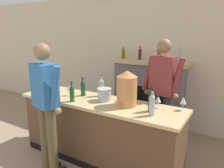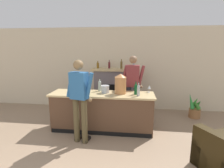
{
  "view_description": "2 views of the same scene",
  "coord_description": "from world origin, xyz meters",
  "px_view_note": "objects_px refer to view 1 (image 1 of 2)",
  "views": [
    {
      "loc": [
        2.01,
        0.23,
        1.97
      ],
      "look_at": [
        0.15,
        3.27,
        1.11
      ],
      "focal_mm": 35.0,
      "sensor_mm": 36.0,
      "label": 1
    },
    {
      "loc": [
        0.99,
        -1.38,
        2.06
      ],
      "look_at": [
        0.44,
        3.08,
        1.14
      ],
      "focal_mm": 28.0,
      "sensor_mm": 36.0,
      "label": 2
    }
  ],
  "objects_px": {
    "wine_bottle_chardonnay_pale": "(101,87)",
    "wine_glass_front_right": "(69,88)",
    "wine_bottle_cabernet_heavy": "(151,101)",
    "wine_bottle_port_short": "(152,104)",
    "person_customer": "(46,106)",
    "wine_glass_back_row": "(158,100)",
    "copper_dispenser": "(127,88)",
    "wine_glass_by_dispenser": "(183,101)",
    "wine_bottle_burgundy_dark": "(83,87)",
    "fireplace_stone": "(149,94)",
    "wine_bottle_rose_blush": "(72,93)",
    "ice_bucket_steel": "(104,94)",
    "person_bartender": "(162,93)"
  },
  "relations": [
    {
      "from": "fireplace_stone",
      "to": "wine_bottle_burgundy_dark",
      "type": "xyz_separation_m",
      "value": [
        -0.55,
        -1.43,
        0.38
      ]
    },
    {
      "from": "person_bartender",
      "to": "wine_bottle_port_short",
      "type": "distance_m",
      "value": 0.8
    },
    {
      "from": "person_customer",
      "to": "wine_bottle_chardonnay_pale",
      "type": "xyz_separation_m",
      "value": [
        0.26,
        0.9,
        0.09
      ]
    },
    {
      "from": "wine_bottle_chardonnay_pale",
      "to": "wine_glass_front_right",
      "type": "distance_m",
      "value": 0.52
    },
    {
      "from": "wine_glass_by_dispenser",
      "to": "wine_glass_front_right",
      "type": "height_order",
      "value": "wine_glass_by_dispenser"
    },
    {
      "from": "copper_dispenser",
      "to": "wine_glass_front_right",
      "type": "height_order",
      "value": "copper_dispenser"
    },
    {
      "from": "person_customer",
      "to": "copper_dispenser",
      "type": "height_order",
      "value": "person_customer"
    },
    {
      "from": "wine_glass_by_dispenser",
      "to": "wine_bottle_burgundy_dark",
      "type": "bearing_deg",
      "value": -174.29
    },
    {
      "from": "ice_bucket_steel",
      "to": "wine_glass_by_dispenser",
      "type": "height_order",
      "value": "ice_bucket_steel"
    },
    {
      "from": "wine_glass_front_right",
      "to": "wine_bottle_port_short",
      "type": "bearing_deg",
      "value": -4.64
    },
    {
      "from": "person_customer",
      "to": "wine_glass_back_row",
      "type": "relative_size",
      "value": 11.06
    },
    {
      "from": "wine_bottle_port_short",
      "to": "wine_bottle_rose_blush",
      "type": "bearing_deg",
      "value": -175.96
    },
    {
      "from": "wine_bottle_burgundy_dark",
      "to": "wine_bottle_chardonnay_pale",
      "type": "distance_m",
      "value": 0.3
    },
    {
      "from": "fireplace_stone",
      "to": "wine_glass_front_right",
      "type": "height_order",
      "value": "fireplace_stone"
    },
    {
      "from": "person_customer",
      "to": "copper_dispenser",
      "type": "relative_size",
      "value": 3.71
    },
    {
      "from": "person_customer",
      "to": "wine_bottle_burgundy_dark",
      "type": "relative_size",
      "value": 6.09
    },
    {
      "from": "wine_bottle_burgundy_dark",
      "to": "wine_glass_back_row",
      "type": "relative_size",
      "value": 1.82
    },
    {
      "from": "fireplace_stone",
      "to": "copper_dispenser",
      "type": "bearing_deg",
      "value": -79.78
    },
    {
      "from": "wine_bottle_rose_blush",
      "to": "wine_glass_front_right",
      "type": "relative_size",
      "value": 1.76
    },
    {
      "from": "fireplace_stone",
      "to": "wine_glass_back_row",
      "type": "height_order",
      "value": "fireplace_stone"
    },
    {
      "from": "fireplace_stone",
      "to": "wine_glass_front_right",
      "type": "bearing_deg",
      "value": -115.82
    },
    {
      "from": "fireplace_stone",
      "to": "wine_bottle_cabernet_heavy",
      "type": "xyz_separation_m",
      "value": [
        0.64,
        -1.53,
        0.39
      ]
    },
    {
      "from": "wine_bottle_cabernet_heavy",
      "to": "wine_glass_back_row",
      "type": "bearing_deg",
      "value": 80.26
    },
    {
      "from": "copper_dispenser",
      "to": "ice_bucket_steel",
      "type": "bearing_deg",
      "value": 176.43
    },
    {
      "from": "wine_bottle_cabernet_heavy",
      "to": "wine_glass_by_dispenser",
      "type": "distance_m",
      "value": 0.42
    },
    {
      "from": "fireplace_stone",
      "to": "wine_glass_front_right",
      "type": "distance_m",
      "value": 1.75
    },
    {
      "from": "ice_bucket_steel",
      "to": "person_bartender",
      "type": "bearing_deg",
      "value": 40.95
    },
    {
      "from": "fireplace_stone",
      "to": "copper_dispenser",
      "type": "relative_size",
      "value": 3.49
    },
    {
      "from": "copper_dispenser",
      "to": "wine_glass_front_right",
      "type": "relative_size",
      "value": 2.93
    },
    {
      "from": "person_customer",
      "to": "wine_glass_back_row",
      "type": "bearing_deg",
      "value": 34.28
    },
    {
      "from": "person_customer",
      "to": "wine_glass_by_dispenser",
      "type": "distance_m",
      "value": 1.79
    },
    {
      "from": "fireplace_stone",
      "to": "wine_bottle_port_short",
      "type": "bearing_deg",
      "value": -67.0
    },
    {
      "from": "person_customer",
      "to": "wine_glass_front_right",
      "type": "height_order",
      "value": "person_customer"
    },
    {
      "from": "wine_bottle_cabernet_heavy",
      "to": "wine_bottle_port_short",
      "type": "relative_size",
      "value": 0.96
    },
    {
      "from": "wine_bottle_rose_blush",
      "to": "wine_glass_by_dispenser",
      "type": "xyz_separation_m",
      "value": [
        1.48,
        0.47,
        -0.0
      ]
    },
    {
      "from": "wine_bottle_rose_blush",
      "to": "wine_bottle_cabernet_heavy",
      "type": "distance_m",
      "value": 1.16
    },
    {
      "from": "person_bartender",
      "to": "wine_glass_by_dispenser",
      "type": "distance_m",
      "value": 0.58
    },
    {
      "from": "copper_dispenser",
      "to": "wine_glass_front_right",
      "type": "bearing_deg",
      "value": -177.01
    },
    {
      "from": "person_bartender",
      "to": "copper_dispenser",
      "type": "relative_size",
      "value": 3.78
    },
    {
      "from": "copper_dispenser",
      "to": "person_customer",
      "type": "bearing_deg",
      "value": -139.57
    },
    {
      "from": "copper_dispenser",
      "to": "fireplace_stone",
      "type": "bearing_deg",
      "value": 100.22
    },
    {
      "from": "wine_bottle_port_short",
      "to": "wine_glass_front_right",
      "type": "height_order",
      "value": "wine_bottle_port_short"
    },
    {
      "from": "copper_dispenser",
      "to": "wine_glass_by_dispenser",
      "type": "height_order",
      "value": "copper_dispenser"
    },
    {
      "from": "fireplace_stone",
      "to": "ice_bucket_steel",
      "type": "height_order",
      "value": "fireplace_stone"
    },
    {
      "from": "wine_bottle_port_short",
      "to": "wine_glass_back_row",
      "type": "distance_m",
      "value": 0.31
    },
    {
      "from": "wine_bottle_port_short",
      "to": "wine_glass_front_right",
      "type": "relative_size",
      "value": 1.96
    },
    {
      "from": "ice_bucket_steel",
      "to": "wine_bottle_burgundy_dark",
      "type": "bearing_deg",
      "value": 174.95
    },
    {
      "from": "wine_glass_back_row",
      "to": "wine_bottle_cabernet_heavy",
      "type": "bearing_deg",
      "value": -99.74
    },
    {
      "from": "copper_dispenser",
      "to": "wine_bottle_rose_blush",
      "type": "height_order",
      "value": "copper_dispenser"
    },
    {
      "from": "wine_bottle_burgundy_dark",
      "to": "fireplace_stone",
      "type": "bearing_deg",
      "value": 68.87
    }
  ]
}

